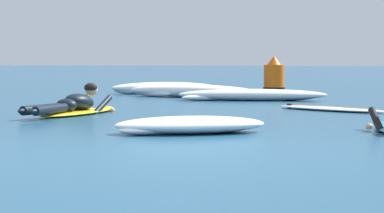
% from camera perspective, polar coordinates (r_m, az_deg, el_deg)
% --- Properties ---
extents(ground_plane, '(120.00, 120.00, 0.00)m').
position_cam_1_polar(ground_plane, '(17.52, 4.70, 0.55)').
color(ground_plane, navy).
extents(surfer_far, '(0.99, 2.55, 0.54)m').
position_cam_1_polar(surfer_far, '(12.79, -8.44, 0.03)').
color(surfer_far, yellow).
rests_on(surfer_far, ground).
extents(drifting_surfboard, '(2.05, 1.68, 0.16)m').
position_cam_1_polar(drifting_surfboard, '(13.85, 9.83, -0.15)').
color(drifting_surfboard, silver).
rests_on(drifting_surfboard, ground).
extents(whitewater_front, '(1.98, 1.34, 0.21)m').
position_cam_1_polar(whitewater_front, '(9.63, -0.10, -1.35)').
color(whitewater_front, white).
rests_on(whitewater_front, ground).
extents(whitewater_mid_left, '(2.72, 1.41, 0.29)m').
position_cam_1_polar(whitewater_mid_left, '(19.79, -1.97, 1.31)').
color(whitewater_mid_left, white).
rests_on(whitewater_mid_left, ground).
extents(whitewater_mid_right, '(3.18, 0.98, 0.25)m').
position_cam_1_polar(whitewater_mid_right, '(16.75, 4.35, 0.81)').
color(whitewater_mid_right, white).
rests_on(whitewater_mid_right, ground).
extents(whitewater_back, '(3.17, 1.29, 0.29)m').
position_cam_1_polar(whitewater_back, '(18.01, -0.01, 1.09)').
color(whitewater_back, white).
rests_on(whitewater_back, ground).
extents(channel_marker_buoy, '(0.57, 0.57, 0.95)m').
position_cam_1_polar(channel_marker_buoy, '(21.07, 5.89, 2.07)').
color(channel_marker_buoy, '#EA5B0F').
rests_on(channel_marker_buoy, ground).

